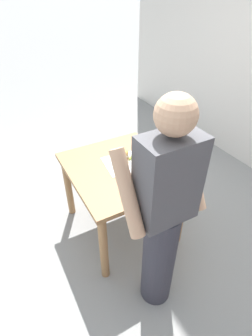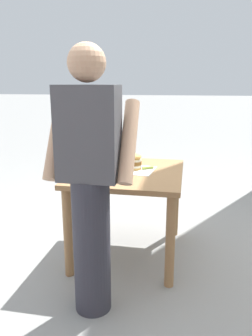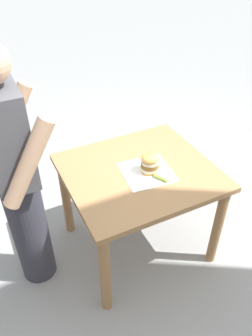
{
  "view_description": "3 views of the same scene",
  "coord_description": "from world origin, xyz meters",
  "px_view_note": "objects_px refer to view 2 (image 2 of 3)",
  "views": [
    {
      "loc": [
        0.87,
        1.68,
        2.11
      ],
      "look_at": [
        0.0,
        0.1,
        0.8
      ],
      "focal_mm": 28.0,
      "sensor_mm": 36.0,
      "label": 1
    },
    {
      "loc": [
        -0.47,
        2.61,
        1.47
      ],
      "look_at": [
        0.0,
        0.1,
        0.8
      ],
      "focal_mm": 35.0,
      "sensor_mm": 36.0,
      "label": 2
    },
    {
      "loc": [
        -1.53,
        0.86,
        2.11
      ],
      "look_at": [
        0.0,
        0.1,
        0.8
      ],
      "focal_mm": 35.0,
      "sensor_mm": 36.0,
      "label": 3
    }
  ],
  "objects_px": {
    "pickle_spear": "(148,168)",
    "diner_across_table": "(90,181)",
    "sandwich": "(134,161)",
    "patio_table": "(128,185)"
  },
  "relations": [
    {
      "from": "sandwich",
      "to": "pickle_spear",
      "type": "relative_size",
      "value": 1.76
    },
    {
      "from": "sandwich",
      "to": "pickle_spear",
      "type": "height_order",
      "value": "sandwich"
    },
    {
      "from": "pickle_spear",
      "to": "diner_across_table",
      "type": "bearing_deg",
      "value": 73.25
    },
    {
      "from": "patio_table",
      "to": "diner_across_table",
      "type": "relative_size",
      "value": 0.59
    },
    {
      "from": "sandwich",
      "to": "diner_across_table",
      "type": "relative_size",
      "value": 0.1
    },
    {
      "from": "sandwich",
      "to": "patio_table",
      "type": "bearing_deg",
      "value": 51.13
    },
    {
      "from": "sandwich",
      "to": "pickle_spear",
      "type": "xyz_separation_m",
      "value": [
        -0.11,
        -0.02,
        -0.06
      ]
    },
    {
      "from": "pickle_spear",
      "to": "diner_across_table",
      "type": "distance_m",
      "value": 0.89
    },
    {
      "from": "patio_table",
      "to": "pickle_spear",
      "type": "xyz_separation_m",
      "value": [
        -0.16,
        -0.07,
        0.14
      ]
    },
    {
      "from": "diner_across_table",
      "to": "pickle_spear",
      "type": "bearing_deg",
      "value": -106.75
    }
  ]
}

